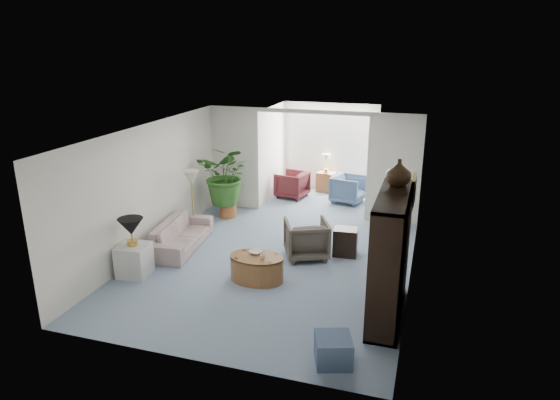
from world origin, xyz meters
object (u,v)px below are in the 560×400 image
(floor_lamp, at_px, (191,177))
(coffee_table, at_px, (257,268))
(end_table, at_px, (134,260))
(wingback_chair, at_px, (306,239))
(coffee_bowl, at_px, (256,252))
(cabinet_urn, at_px, (399,172))
(sunroom_chair_blue, at_px, (348,189))
(sofa, at_px, (181,235))
(plant_pot, at_px, (228,210))
(coffee_cup, at_px, (263,257))
(sunroom_chair_maroon, at_px, (292,185))
(sunroom_table, at_px, (326,182))
(framed_picture, at_px, (414,191))
(entertainment_cabinet, at_px, (390,257))
(table_lamp, at_px, (131,227))
(ottoman, at_px, (333,350))
(side_table_dark, at_px, (345,242))

(floor_lamp, xyz_separation_m, coffee_table, (2.06, -1.69, -1.02))
(end_table, xyz_separation_m, wingback_chair, (2.72, 1.67, 0.08))
(coffee_bowl, distance_m, cabinet_urn, 2.85)
(floor_lamp, xyz_separation_m, sunroom_chair_blue, (2.82, 3.10, -0.90))
(sofa, xyz_separation_m, plant_pot, (0.18, 1.97, -0.11))
(end_table, xyz_separation_m, coffee_table, (2.14, 0.46, -0.06))
(coffee_cup, xyz_separation_m, cabinet_urn, (2.13, 0.11, 1.62))
(end_table, distance_m, wingback_chair, 3.19)
(plant_pot, xyz_separation_m, sunroom_chair_maroon, (1.02, 1.93, 0.18))
(coffee_cup, distance_m, sunroom_chair_blue, 4.93)
(end_table, relative_size, plant_pot, 1.42)
(sunroom_chair_maroon, bearing_deg, sunroom_table, 145.77)
(coffee_cup, distance_m, sunroom_chair_maroon, 4.98)
(floor_lamp, bearing_deg, framed_picture, -14.54)
(coffee_table, relative_size, sunroom_table, 1.74)
(entertainment_cabinet, relative_size, sunroom_chair_blue, 2.47)
(plant_pot, bearing_deg, coffee_cup, -57.15)
(coffee_bowl, distance_m, sunroom_chair_maroon, 4.75)
(table_lamp, bearing_deg, sunroom_table, 70.33)
(floor_lamp, xyz_separation_m, ottoman, (3.80, -3.58, -1.07))
(coffee_table, xyz_separation_m, ottoman, (1.74, -1.89, -0.04))
(framed_picture, height_order, table_lamp, framed_picture)
(sofa, xyz_separation_m, floor_lamp, (-0.12, 0.80, 0.98))
(end_table, bearing_deg, cabinet_urn, 6.04)
(floor_lamp, relative_size, ottoman, 0.78)
(floor_lamp, xyz_separation_m, plant_pot, (0.30, 1.17, -1.09))
(entertainment_cabinet, height_order, sunroom_table, entertainment_cabinet)
(wingback_chair, height_order, sunroom_table, wingback_chair)
(entertainment_cabinet, distance_m, cabinet_urn, 1.26)
(coffee_bowl, distance_m, ottoman, 2.69)
(coffee_bowl, distance_m, coffee_cup, 0.28)
(table_lamp, bearing_deg, coffee_cup, 8.91)
(entertainment_cabinet, relative_size, sunroom_table, 3.51)
(coffee_cup, relative_size, sunroom_table, 0.18)
(framed_picture, relative_size, end_table, 0.88)
(table_lamp, distance_m, sunroom_table, 6.41)
(wingback_chair, relative_size, side_table_dark, 1.49)
(entertainment_cabinet, relative_size, cabinet_urn, 4.84)
(table_lamp, bearing_deg, sunroom_chair_maroon, 75.12)
(side_table_dark, distance_m, plant_pot, 3.33)
(side_table_dark, xyz_separation_m, sunroom_chair_maroon, (-2.02, 3.28, 0.07))
(end_table, bearing_deg, sunroom_chair_maroon, 75.12)
(floor_lamp, bearing_deg, ottoman, -43.31)
(ottoman, bearing_deg, sunroom_table, 103.11)
(sunroom_chair_blue, bearing_deg, side_table_dark, -160.21)
(end_table, height_order, cabinet_urn, cabinet_urn)
(sunroom_chair_maroon, xyz_separation_m, sunroom_table, (0.75, 0.75, -0.07))
(sunroom_table, bearing_deg, entertainment_cabinet, -69.38)
(plant_pot, bearing_deg, framed_picture, -28.88)
(table_lamp, xyz_separation_m, sunroom_chair_blue, (2.90, 5.25, -0.56))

